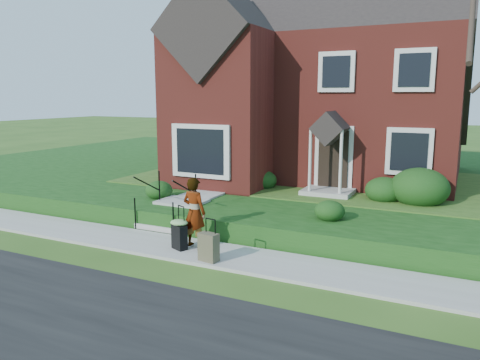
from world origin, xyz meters
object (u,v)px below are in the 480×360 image
Objects in this scene: woman at (194,212)px; front_steps at (174,210)px; suitcase_black at (179,232)px; suitcase_olive at (209,247)px.

front_steps is at bearing -37.89° from woman.
woman is 0.62m from suitcase_black.
front_steps is 2.48m from suitcase_black.
front_steps reaches higher than suitcase_black.
front_steps is 3.51m from suitcase_olive.
suitcase_olive is at bearing 143.27° from woman.
woman reaches higher than suitcase_olive.
suitcase_black is at bearing -53.04° from front_steps.
suitcase_olive is at bearing -43.15° from front_steps.
woman is at bearing 147.91° from suitcase_olive.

